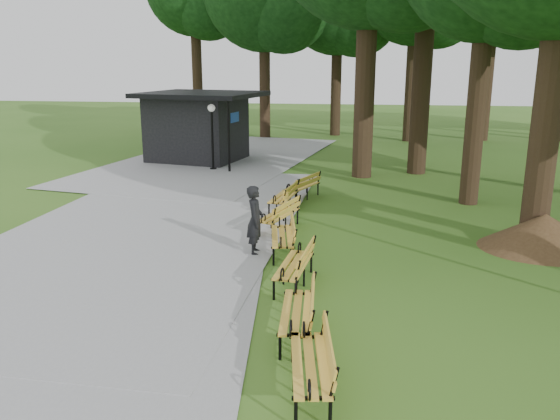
# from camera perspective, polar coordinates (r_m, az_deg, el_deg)

# --- Properties ---
(ground) EXTENTS (100.00, 100.00, 0.00)m
(ground) POSITION_cam_1_polar(r_m,az_deg,el_deg) (12.83, -0.94, -6.02)
(ground) COLOR #335F1B
(ground) RESTS_ON ground
(path) EXTENTS (12.00, 38.00, 0.06)m
(path) POSITION_cam_1_polar(r_m,az_deg,el_deg) (16.59, -13.07, -1.42)
(path) COLOR #98989B
(path) RESTS_ON ground
(person) EXTENTS (0.47, 0.66, 1.70)m
(person) POSITION_cam_1_polar(r_m,az_deg,el_deg) (13.60, -2.52, -1.04)
(person) COLOR black
(person) RESTS_ON ground
(kiosk) EXTENTS (5.86, 5.34, 3.17)m
(kiosk) POSITION_cam_1_polar(r_m,az_deg,el_deg) (26.81, -8.38, 8.32)
(kiosk) COLOR black
(kiosk) RESTS_ON ground
(lamp_post) EXTENTS (0.32, 0.32, 2.80)m
(lamp_post) POSITION_cam_1_polar(r_m,az_deg,el_deg) (24.22, -6.89, 8.77)
(lamp_post) COLOR black
(lamp_post) RESTS_ON ground
(dirt_mound) EXTENTS (2.63, 2.63, 0.91)m
(dirt_mound) POSITION_cam_1_polar(r_m,az_deg,el_deg) (15.52, 25.08, -1.97)
(dirt_mound) COLOR #47301C
(dirt_mound) RESTS_ON ground
(bench_0) EXTENTS (0.90, 1.97, 0.88)m
(bench_0) POSITION_cam_1_polar(r_m,az_deg,el_deg) (8.25, 3.03, -15.24)
(bench_0) COLOR gold
(bench_0) RESTS_ON ground
(bench_1) EXTENTS (0.76, 1.94, 0.88)m
(bench_1) POSITION_cam_1_polar(r_m,az_deg,el_deg) (9.74, 1.69, -10.26)
(bench_1) COLOR gold
(bench_1) RESTS_ON ground
(bench_2) EXTENTS (0.83, 1.95, 0.88)m
(bench_2) POSITION_cam_1_polar(r_m,az_deg,el_deg) (11.81, 1.39, -5.62)
(bench_2) COLOR gold
(bench_2) RESTS_ON ground
(bench_3) EXTENTS (0.94, 1.98, 0.88)m
(bench_3) POSITION_cam_1_polar(r_m,az_deg,el_deg) (13.71, 0.22, -2.67)
(bench_3) COLOR gold
(bench_3) RESTS_ON ground
(bench_4) EXTENTS (1.18, 2.00, 0.88)m
(bench_4) POSITION_cam_1_polar(r_m,az_deg,el_deg) (15.56, -0.17, -0.53)
(bench_4) COLOR gold
(bench_4) RESTS_ON ground
(bench_5) EXTENTS (0.90, 1.97, 0.88)m
(bench_5) POSITION_cam_1_polar(r_m,az_deg,el_deg) (17.65, 0.34, 1.32)
(bench_5) COLOR gold
(bench_5) RESTS_ON ground
(bench_6) EXTENTS (1.30, 2.00, 0.88)m
(bench_6) POSITION_cam_1_polar(r_m,az_deg,el_deg) (19.13, 2.18, 2.38)
(bench_6) COLOR gold
(bench_6) RESTS_ON ground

